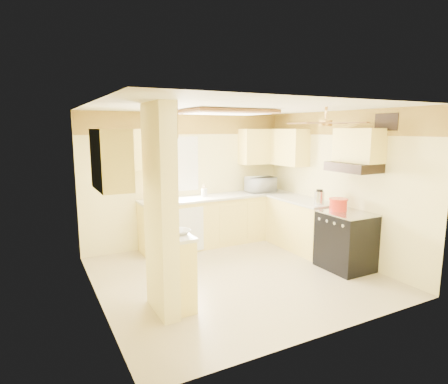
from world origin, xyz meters
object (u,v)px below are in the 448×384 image
kettle (319,197)px  bowl (181,232)px  dutch_oven (338,204)px  stove (346,241)px  microwave (261,184)px

kettle → bowl: bearing=-167.4°
bowl → kettle: size_ratio=0.88×
kettle → dutch_oven: bearing=-90.0°
stove → dutch_oven: size_ratio=3.10×
dutch_oven → bowl: bearing=-176.3°
stove → dutch_oven: (-0.03, 0.17, 0.55)m
microwave → dutch_oven: 1.96m
microwave → bowl: 3.32m
kettle → microwave: bearing=97.2°
kettle → stove: bearing=-87.3°
dutch_oven → kettle: size_ratio=1.17×
stove → kettle: kettle is taller
stove → kettle: size_ratio=3.62×
stove → microwave: (-0.22, 2.12, 0.63)m
stove → dutch_oven: 0.58m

